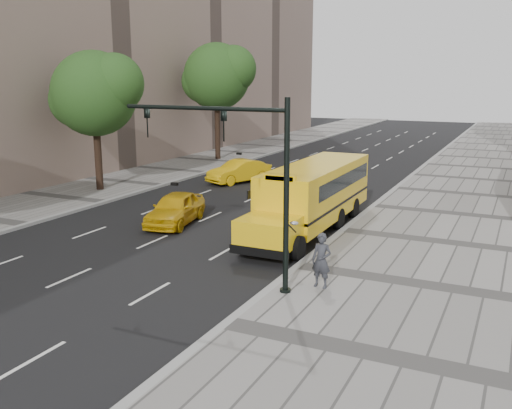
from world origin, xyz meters
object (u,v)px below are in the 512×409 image
at_px(taxi_near, 175,209).
at_px(pedestrian, 321,260).
at_px(tree_b, 96,93).
at_px(traffic_signal, 246,169).
at_px(school_bus, 314,191).
at_px(taxi_far, 239,171).
at_px(tree_c, 218,76).

relative_size(taxi_near, pedestrian, 2.43).
xyz_separation_m(tree_b, taxi_near, (8.59, -4.69, -5.28)).
xyz_separation_m(tree_b, traffic_signal, (15.60, -10.98, -1.96)).
height_order(school_bus, taxi_far, school_bus).
bearing_deg(tree_b, tree_c, 89.97).
bearing_deg(tree_c, school_bus, -49.53).
relative_size(school_bus, pedestrian, 6.25).
relative_size(tree_b, school_bus, 0.74).
relative_size(tree_b, taxi_near, 1.90).
height_order(school_bus, pedestrian, school_bus).
relative_size(tree_c, traffic_signal, 1.52).
bearing_deg(traffic_signal, tree_c, 121.01).
bearing_deg(taxi_far, traffic_signal, -38.49).
distance_m(tree_c, taxi_near, 22.33).
bearing_deg(pedestrian, school_bus, 116.76).
bearing_deg(tree_b, taxi_near, -28.62).
relative_size(tree_b, taxi_far, 1.86).
xyz_separation_m(pedestrian, traffic_signal, (-2.31, -0.91, 3.02)).
relative_size(taxi_near, taxi_far, 0.98).
relative_size(tree_c, taxi_near, 2.17).
relative_size(school_bus, traffic_signal, 1.81).
height_order(taxi_far, pedestrian, pedestrian).
bearing_deg(tree_b, traffic_signal, -35.16).
xyz_separation_m(tree_c, taxi_near, (8.58, -19.64, -6.28)).
xyz_separation_m(tree_b, taxi_far, (6.27, 6.56, -5.29)).
distance_m(tree_c, school_bus, 23.55).
bearing_deg(taxi_far, tree_c, 150.29).
bearing_deg(school_bus, taxi_far, 133.58).
bearing_deg(taxi_near, traffic_signal, -53.17).
height_order(taxi_near, pedestrian, pedestrian).
xyz_separation_m(taxi_near, traffic_signal, (7.01, -6.30, 3.33)).
relative_size(taxi_near, traffic_signal, 0.70).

